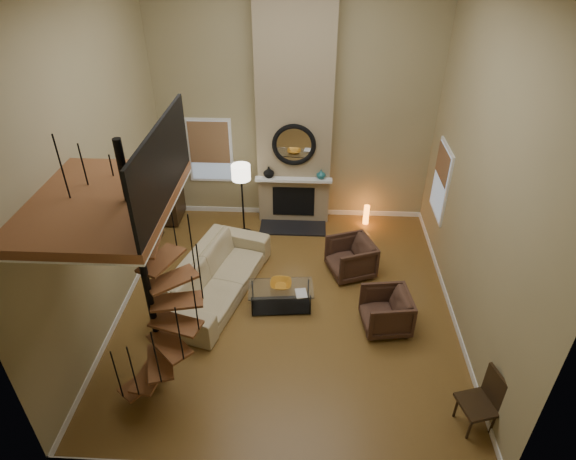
# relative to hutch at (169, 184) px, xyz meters

# --- Properties ---
(ground) EXTENTS (6.00, 6.50, 0.01)m
(ground) POSITION_rel_hutch_xyz_m (2.81, -2.84, -0.95)
(ground) COLOR olive
(ground) RESTS_ON ground
(back_wall) EXTENTS (6.00, 0.02, 5.50)m
(back_wall) POSITION_rel_hutch_xyz_m (2.81, 0.41, 1.80)
(back_wall) COLOR tan
(back_wall) RESTS_ON ground
(front_wall) EXTENTS (6.00, 0.02, 5.50)m
(front_wall) POSITION_rel_hutch_xyz_m (2.81, -6.09, 1.80)
(front_wall) COLOR tan
(front_wall) RESTS_ON ground
(left_wall) EXTENTS (0.02, 6.50, 5.50)m
(left_wall) POSITION_rel_hutch_xyz_m (-0.19, -2.84, 1.80)
(left_wall) COLOR tan
(left_wall) RESTS_ON ground
(right_wall) EXTENTS (0.02, 6.50, 5.50)m
(right_wall) POSITION_rel_hutch_xyz_m (5.81, -2.84, 1.80)
(right_wall) COLOR tan
(right_wall) RESTS_ON ground
(baseboard_back) EXTENTS (6.00, 0.02, 0.12)m
(baseboard_back) POSITION_rel_hutch_xyz_m (2.81, 0.40, -0.89)
(baseboard_back) COLOR white
(baseboard_back) RESTS_ON ground
(baseboard_left) EXTENTS (0.02, 6.50, 0.12)m
(baseboard_left) POSITION_rel_hutch_xyz_m (-0.18, -2.84, -0.89)
(baseboard_left) COLOR white
(baseboard_left) RESTS_ON ground
(baseboard_right) EXTENTS (0.02, 6.50, 0.12)m
(baseboard_right) POSITION_rel_hutch_xyz_m (5.80, -2.84, -0.89)
(baseboard_right) COLOR white
(baseboard_right) RESTS_ON ground
(chimney_breast) EXTENTS (1.60, 0.38, 5.50)m
(chimney_breast) POSITION_rel_hutch_xyz_m (2.81, 0.22, 1.80)
(chimney_breast) COLOR #927F5F
(chimney_breast) RESTS_ON ground
(hearth) EXTENTS (1.50, 0.60, 0.04)m
(hearth) POSITION_rel_hutch_xyz_m (2.81, -0.27, -0.93)
(hearth) COLOR black
(hearth) RESTS_ON ground
(firebox) EXTENTS (0.95, 0.02, 0.72)m
(firebox) POSITION_rel_hutch_xyz_m (2.81, 0.02, -0.40)
(firebox) COLOR black
(firebox) RESTS_ON chimney_breast
(mantel) EXTENTS (1.70, 0.18, 0.06)m
(mantel) POSITION_rel_hutch_xyz_m (2.81, -0.06, 0.20)
(mantel) COLOR white
(mantel) RESTS_ON chimney_breast
(mirror_frame) EXTENTS (0.94, 0.10, 0.94)m
(mirror_frame) POSITION_rel_hutch_xyz_m (2.81, 0.00, 1.00)
(mirror_frame) COLOR black
(mirror_frame) RESTS_ON chimney_breast
(mirror_disc) EXTENTS (0.80, 0.01, 0.80)m
(mirror_disc) POSITION_rel_hutch_xyz_m (2.81, 0.01, 1.00)
(mirror_disc) COLOR white
(mirror_disc) RESTS_ON chimney_breast
(vase_left) EXTENTS (0.24, 0.24, 0.25)m
(vase_left) POSITION_rel_hutch_xyz_m (2.26, -0.02, 0.35)
(vase_left) COLOR black
(vase_left) RESTS_ON mantel
(vase_right) EXTENTS (0.20, 0.20, 0.21)m
(vase_right) POSITION_rel_hutch_xyz_m (3.41, -0.02, 0.33)
(vase_right) COLOR #1C5C62
(vase_right) RESTS_ON mantel
(window_back) EXTENTS (1.02, 0.06, 1.52)m
(window_back) POSITION_rel_hutch_xyz_m (0.91, 0.39, 0.67)
(window_back) COLOR white
(window_back) RESTS_ON back_wall
(window_right) EXTENTS (0.06, 1.02, 1.52)m
(window_right) POSITION_rel_hutch_xyz_m (5.79, -0.84, 0.68)
(window_right) COLOR white
(window_right) RESTS_ON right_wall
(entry_door) EXTENTS (0.10, 1.05, 2.16)m
(entry_door) POSITION_rel_hutch_xyz_m (-0.14, -1.04, 0.10)
(entry_door) COLOR white
(entry_door) RESTS_ON ground
(loft) EXTENTS (1.70, 2.20, 1.09)m
(loft) POSITION_rel_hutch_xyz_m (0.77, -4.64, 2.29)
(loft) COLOR brown
(loft) RESTS_ON left_wall
(spiral_stair) EXTENTS (1.47, 1.47, 4.06)m
(spiral_stair) POSITION_rel_hutch_xyz_m (1.03, -4.63, 0.83)
(spiral_stair) COLOR black
(spiral_stair) RESTS_ON ground
(hutch) EXTENTS (0.38, 0.80, 1.79)m
(hutch) POSITION_rel_hutch_xyz_m (0.00, 0.00, 0.00)
(hutch) COLOR black
(hutch) RESTS_ON ground
(sofa) EXTENTS (1.84, 3.02, 0.83)m
(sofa) POSITION_rel_hutch_xyz_m (1.46, -2.53, -0.55)
(sofa) COLOR tan
(sofa) RESTS_ON ground
(armchair_near) EXTENTS (1.07, 1.06, 0.77)m
(armchair_near) POSITION_rel_hutch_xyz_m (4.10, -1.77, -0.60)
(armchair_near) COLOR #462C20
(armchair_near) RESTS_ON ground
(armchair_far) EXTENTS (0.90, 0.88, 0.73)m
(armchair_far) POSITION_rel_hutch_xyz_m (4.62, -3.30, -0.60)
(armchair_far) COLOR #462C20
(armchair_far) RESTS_ON ground
(coffee_table) EXTENTS (1.22, 0.69, 0.44)m
(coffee_table) POSITION_rel_hutch_xyz_m (2.71, -2.90, -0.67)
(coffee_table) COLOR silver
(coffee_table) RESTS_ON ground
(bowl) EXTENTS (0.39, 0.39, 0.10)m
(bowl) POSITION_rel_hutch_xyz_m (2.71, -2.85, -0.45)
(bowl) COLOR #C27F22
(bowl) RESTS_ON coffee_table
(book) EXTENTS (0.24, 0.29, 0.03)m
(book) POSITION_rel_hutch_xyz_m (3.06, -3.05, -0.49)
(book) COLOR gray
(book) RESTS_ON coffee_table
(floor_lamp) EXTENTS (0.40, 0.40, 1.71)m
(floor_lamp) POSITION_rel_hutch_xyz_m (1.73, -0.54, 0.46)
(floor_lamp) COLOR black
(floor_lamp) RESTS_ON ground
(accent_lamp) EXTENTS (0.13, 0.13, 0.47)m
(accent_lamp) POSITION_rel_hutch_xyz_m (4.49, 0.03, -0.70)
(accent_lamp) COLOR orange
(accent_lamp) RESTS_ON ground
(side_chair) EXTENTS (0.60, 0.60, 1.01)m
(side_chair) POSITION_rel_hutch_xyz_m (5.66, -5.19, -0.42)
(side_chair) COLOR black
(side_chair) RESTS_ON ground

